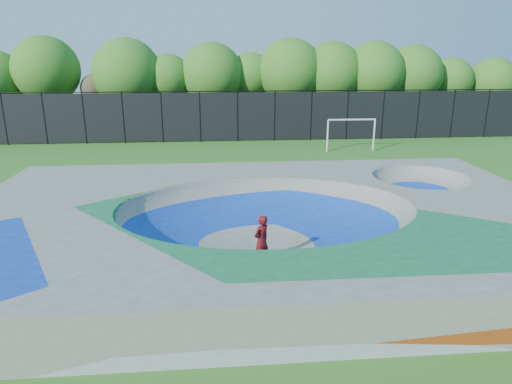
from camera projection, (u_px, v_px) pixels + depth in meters
ground at (266, 243)px, 17.16m from camera, size 120.00×120.00×0.00m
skate_deck at (266, 224)px, 16.95m from camera, size 22.00×14.00×1.50m
skater at (261, 241)px, 15.07m from camera, size 0.77×0.75×1.78m
skateboard at (261, 265)px, 15.32m from camera, size 0.67×0.74×0.05m
soccer_goal at (351, 129)px, 32.92m from camera, size 3.57×0.12×2.36m
fence at (238, 115)px, 36.58m from camera, size 48.09×0.09×4.04m
treeline at (227, 75)px, 40.33m from camera, size 52.52×7.09×8.38m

